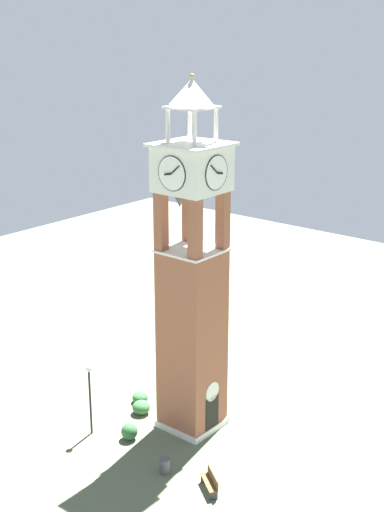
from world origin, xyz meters
TOP-DOWN VIEW (x-y plane):
  - ground at (0.00, 0.00)m, footprint 80.00×80.00m
  - clock_tower at (-0.00, -0.00)m, footprint 3.41×3.41m
  - park_bench at (-4.05, -4.47)m, footprint 1.28×1.56m
  - lamp_post at (-4.21, 3.70)m, footprint 0.36×0.36m
  - trash_bin at (-4.38, -1.83)m, footprint 0.52×0.52m
  - shrub_near_entry at (-0.05, 3.96)m, footprint 0.94×0.94m
  - shrub_left_of_tower at (-3.31, 1.67)m, footprint 0.89×0.89m
  - shrub_behind_bench at (-0.94, 3.03)m, footprint 1.03×1.03m

SIDE VIEW (x-z plane):
  - ground at x=0.00m, z-range 0.00..0.00m
  - shrub_near_entry at x=-0.05m, z-range 0.00..0.64m
  - shrub_behind_bench at x=-0.94m, z-range 0.00..0.78m
  - trash_bin at x=-4.38m, z-range 0.00..0.80m
  - shrub_left_of_tower at x=-3.31m, z-range 0.00..0.94m
  - park_bench at x=-4.05m, z-range 0.01..0.96m
  - lamp_post at x=-4.21m, z-range 0.77..4.89m
  - clock_tower at x=0.00m, z-range -1.66..17.52m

